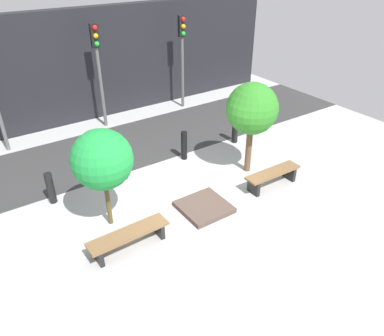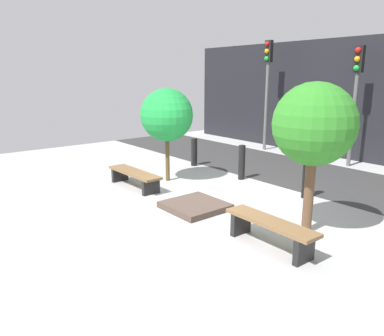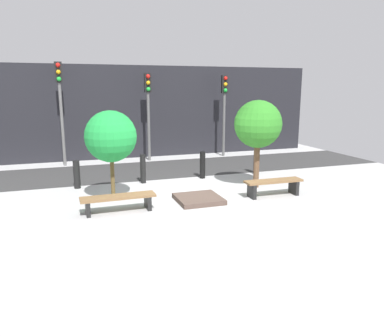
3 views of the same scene
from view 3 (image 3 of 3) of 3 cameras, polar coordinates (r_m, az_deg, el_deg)
The scene contains 15 objects.
ground_plane at distance 10.71m, azimuth 0.44°, elevation -4.60°, with size 18.00×18.00×0.00m, color #AAAAAA.
road_strip at distance 14.51m, azimuth -4.85°, elevation -0.17°, with size 18.00×3.27×0.01m, color #333333.
building_facade at distance 17.19m, azimuth -7.45°, elevation 8.48°, with size 16.20×0.50×4.05m, color black.
bench_left at distance 9.64m, azimuth -11.16°, elevation -4.81°, with size 1.88×0.50×0.42m.
bench_right at distance 11.08m, azimuth 12.29°, elevation -2.48°, with size 1.74×0.46×0.48m.
planter_bed at distance 10.40m, azimuth 1.02°, elevation -4.74°, with size 1.21×1.19×0.13m, color #503F36.
tree_behind_left_bench at distance 10.36m, azimuth -12.28°, elevation 4.69°, with size 1.40×1.40×2.50m.
tree_behind_right_bench at distance 11.70m, azimuth 10.02°, elevation 6.52°, with size 1.46×1.46×2.73m.
bollard_far_left at distance 12.18m, azimuth -17.15°, elevation -0.95°, with size 0.20×0.20×0.88m, color black.
bollard_left at distance 12.39m, azimuth -7.48°, elevation -0.11°, with size 0.18×0.18×0.96m, color black.
bollard_center at distance 12.95m, azimuth 1.62°, elevation 0.47°, with size 0.19×0.19×0.94m, color black.
bollard_right at distance 13.79m, azimuth 9.79°, elevation 1.08°, with size 0.21×0.21×0.97m, color black.
traffic_light_west at distance 15.70m, azimuth -19.45°, elevation 10.36°, with size 0.28×0.27×4.07m.
traffic_light_mid_west at distance 16.06m, azimuth -6.69°, elevation 10.10°, with size 0.28×0.27×3.68m.
traffic_light_mid_east at distance 17.13m, azimuth 4.96°, elevation 10.14°, with size 0.28×0.27×3.63m.
Camera 3 is at (-3.36, -9.69, 3.07)m, focal length 35.00 mm.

